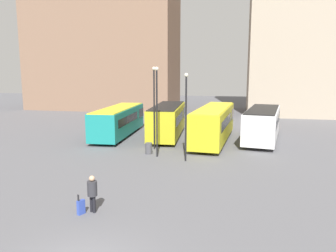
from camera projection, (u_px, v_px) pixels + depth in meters
The scene contains 10 objects.
bus_0 at pixel (119, 120), 32.04m from camera, with size 3.26×10.68×2.77m.
bus_1 at pixel (168, 120), 31.50m from camera, with size 3.32×9.85×3.04m.
bus_2 at pixel (214, 123), 29.29m from camera, with size 3.22×11.26×3.08m.
bus_3 at pixel (263, 123), 29.51m from camera, with size 3.88×9.53×2.92m.
traveler at pixel (92, 191), 14.29m from camera, with size 0.57×0.57×1.67m.
suitcase at pixel (81, 207), 14.19m from camera, with size 0.29×0.38×0.92m.
lamp_post_0 at pixel (186, 110), 22.30m from camera, with size 0.28×0.28×6.08m.
lamp_post_1 at pixel (154, 102), 25.85m from camera, with size 0.28×0.28×6.56m.
lamp_post_2 at pixel (157, 105), 23.47m from camera, with size 0.28×0.28×6.51m.
trash_bin at pixel (149, 148), 24.80m from camera, with size 0.52×0.52×0.85m.
Camera 1 is at (4.71, -8.38, 6.06)m, focal length 35.00 mm.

